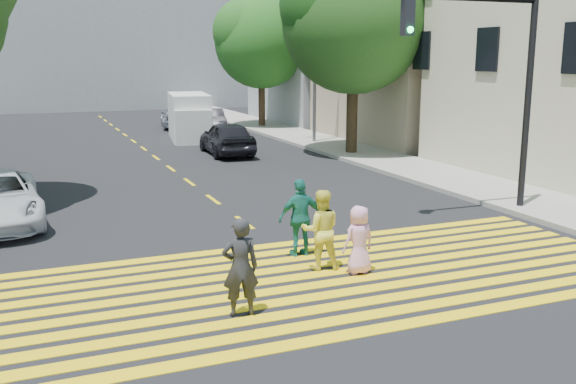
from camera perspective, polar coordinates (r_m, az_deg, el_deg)
ground at (r=11.53m, az=5.75°, el=-9.69°), size 120.00×120.00×0.00m
sidewalk_right at (r=28.28m, az=6.72°, el=3.34°), size 3.00×60.00×0.15m
crosswalk at (r=12.59m, az=3.01°, el=-7.72°), size 13.40×5.30×0.01m
lane_line at (r=32.62m, az=-13.16°, el=4.12°), size 0.12×34.40×0.01m
building_right_tan at (r=34.84m, az=13.27°, el=12.83°), size 10.00×10.00×10.00m
building_right_grey at (r=44.27m, az=4.81°, el=12.82°), size 10.00×10.00×10.00m
backdrop_block at (r=57.69m, az=-17.71°, el=13.08°), size 30.00×8.00×12.00m
tree_right_near at (r=28.28m, az=6.03°, el=15.57°), size 7.57×7.17×8.99m
tree_right_far at (r=39.48m, az=-2.30°, el=13.66°), size 6.67×6.25×8.10m
pedestrian_man at (r=10.66m, az=-4.25°, el=-6.69°), size 0.66×0.48×1.68m
pedestrian_woman at (r=12.95m, az=2.93°, el=-3.38°), size 0.94×0.83×1.64m
pedestrian_child at (r=12.79m, az=6.32°, el=-4.25°), size 0.72×0.51×1.38m
pedestrian_extra at (r=13.80m, az=1.14°, el=-2.30°), size 1.01×0.44×1.70m
dark_car_near at (r=28.55m, az=-5.46°, el=4.82°), size 1.97×4.48×1.50m
silver_car at (r=40.08m, az=-9.90°, el=6.56°), size 2.49×4.65×1.28m
dark_car_parked at (r=38.86m, az=-6.73°, el=6.44°), size 1.82×3.84×1.22m
white_van at (r=34.08m, az=-8.74°, el=6.51°), size 2.59×5.25×2.37m
traffic_signal at (r=18.03m, az=18.01°, el=10.39°), size 4.15×0.36×6.09m
street_lamp at (r=31.73m, az=2.07°, el=13.54°), size 2.03×0.51×8.99m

